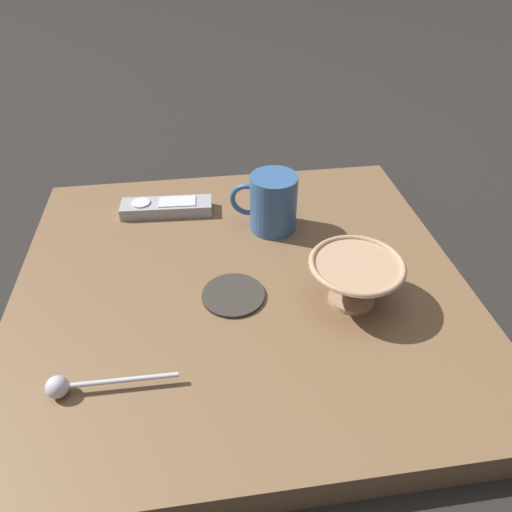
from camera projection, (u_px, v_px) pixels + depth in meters
The scene contains 7 objects.
ground_plane at pixel (241, 301), 0.73m from camera, with size 6.00×6.00×0.00m, color black.
table at pixel (241, 290), 0.72m from camera, with size 0.67×0.64×0.05m.
cereal_bowl at pixel (354, 279), 0.64m from camera, with size 0.13×0.13×0.07m.
coffee_mug at pixel (272, 203), 0.78m from camera, with size 0.11×0.08×0.10m.
teaspoon at pixel (70, 386), 0.54m from camera, with size 0.15×0.03×0.03m.
tv_remote_near at pixel (167, 207), 0.84m from camera, with size 0.16×0.06×0.02m.
drink_coaster at pixel (233, 295), 0.67m from camera, with size 0.09×0.09×0.01m.
Camera 1 is at (-0.05, -0.53, 0.51)m, focal length 32.73 mm.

